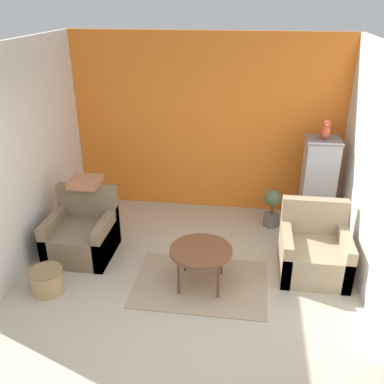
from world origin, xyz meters
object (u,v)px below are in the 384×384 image
(coffee_table, at_px, (201,252))
(birdcage, at_px, (318,185))
(parrot, at_px, (325,130))
(potted_plant, at_px, (272,206))
(armchair_left, at_px, (82,235))
(wicker_basket, at_px, (47,280))
(armchair_right, at_px, (313,252))

(coffee_table, relative_size, birdcage, 0.54)
(birdcage, relative_size, parrot, 4.73)
(birdcage, bearing_deg, coffee_table, -132.38)
(parrot, bearing_deg, potted_plant, -175.30)
(armchair_left, distance_m, wicker_basket, 0.88)
(birdcage, bearing_deg, armchair_right, -97.07)
(armchair_right, bearing_deg, birdcage, 82.93)
(parrot, distance_m, potted_plant, 1.37)
(coffee_table, height_order, parrot, parrot)
(armchair_left, bearing_deg, potted_plant, 24.30)
(armchair_right, relative_size, potted_plant, 1.51)
(coffee_table, relative_size, potted_plant, 1.27)
(armchair_left, relative_size, armchair_right, 1.00)
(birdcage, distance_m, potted_plant, 0.74)
(parrot, distance_m, wicker_basket, 4.18)
(coffee_table, distance_m, parrot, 2.53)
(armchair_left, relative_size, wicker_basket, 2.27)
(potted_plant, xyz_separation_m, wicker_basket, (-2.70, -2.04, -0.17))
(armchair_right, height_order, potted_plant, armchair_right)
(armchair_right, bearing_deg, potted_plant, 112.96)
(armchair_left, relative_size, birdcage, 0.63)
(birdcage, height_order, potted_plant, birdcage)
(coffee_table, distance_m, potted_plant, 1.87)
(armchair_right, distance_m, wicker_basket, 3.32)
(armchair_left, bearing_deg, parrot, 20.70)
(wicker_basket, bearing_deg, coffee_table, 12.45)
(armchair_left, height_order, parrot, parrot)
(coffee_table, xyz_separation_m, parrot, (1.54, 1.69, 1.09))
(armchair_left, xyz_separation_m, potted_plant, (2.58, 1.17, 0.05))
(armchair_right, distance_m, birdcage, 1.29)
(coffee_table, bearing_deg, potted_plant, 61.31)
(parrot, bearing_deg, birdcage, -90.00)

